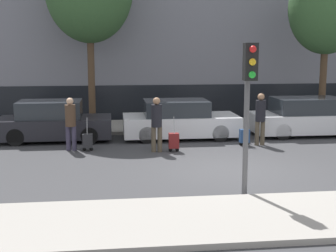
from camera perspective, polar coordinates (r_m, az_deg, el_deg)
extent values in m
plane|color=#38383A|center=(13.03, 7.59, -5.32)|extent=(80.00, 80.00, 0.00)
cube|color=gray|center=(9.60, 13.22, -10.67)|extent=(28.00, 2.50, 0.12)
cube|color=gray|center=(19.72, 2.58, 0.07)|extent=(28.00, 3.00, 0.12)
cube|color=slate|center=(23.36, 1.07, 12.74)|extent=(28.00, 3.45, 9.19)
cube|color=black|center=(21.75, 1.66, 2.95)|extent=(27.44, 0.06, 1.60)
cube|color=black|center=(17.25, -13.58, -0.13)|extent=(4.00, 1.75, 0.70)
cube|color=#23282D|center=(17.17, -14.20, 2.00)|extent=(2.20, 1.54, 0.60)
cylinder|color=black|center=(16.41, -9.57, -1.17)|extent=(0.60, 0.18, 0.60)
cylinder|color=black|center=(17.95, -9.34, -0.23)|extent=(0.60, 0.18, 0.60)
cylinder|color=black|center=(16.72, -18.09, -1.32)|extent=(0.60, 0.18, 0.60)
cylinder|color=black|center=(18.23, -17.15, -0.39)|extent=(0.60, 0.18, 0.60)
cube|color=silver|center=(17.30, 1.54, 0.17)|extent=(4.21, 1.92, 0.70)
cube|color=#23282D|center=(17.18, 0.99, 2.23)|extent=(2.31, 1.69, 0.56)
cylinder|color=black|center=(16.73, 6.39, -0.89)|extent=(0.60, 0.18, 0.60)
cylinder|color=black|center=(18.40, 5.17, 0.10)|extent=(0.60, 0.18, 0.60)
cylinder|color=black|center=(16.34, -2.55, -1.09)|extent=(0.60, 0.18, 0.60)
cylinder|color=black|center=(18.05, -2.96, -0.06)|extent=(0.60, 0.18, 0.60)
cube|color=silver|center=(18.71, 17.05, 0.47)|extent=(4.57, 1.84, 0.70)
cube|color=#23282D|center=(18.55, 16.63, 2.42)|extent=(2.52, 1.62, 0.59)
cylinder|color=black|center=(20.09, 19.78, 0.37)|extent=(0.60, 0.18, 0.60)
cylinder|color=black|center=(17.45, 13.85, -0.67)|extent=(0.60, 0.18, 0.60)
cylinder|color=black|center=(18.99, 12.10, 0.22)|extent=(0.60, 0.18, 0.60)
cylinder|color=#383347|center=(15.49, -11.37, -1.50)|extent=(0.15, 0.15, 0.80)
cylinder|color=#383347|center=(15.55, -12.07, -1.47)|extent=(0.15, 0.15, 0.80)
cylinder|color=#473323|center=(15.39, -11.82, 1.26)|extent=(0.34, 0.34, 0.70)
sphere|color=tan|center=(15.33, -11.88, 2.97)|extent=(0.23, 0.23, 0.23)
cube|color=#262628|center=(15.36, -9.78, -1.77)|extent=(0.32, 0.24, 0.44)
cylinder|color=black|center=(15.42, -10.16, -2.80)|extent=(0.12, 0.03, 0.12)
cylinder|color=black|center=(15.41, -9.33, -2.78)|extent=(0.12, 0.03, 0.12)
cylinder|color=gray|center=(15.20, -9.84, 0.01)|extent=(0.02, 0.19, 0.53)
cylinder|color=#4C4233|center=(14.99, -1.01, -1.64)|extent=(0.15, 0.15, 0.82)
cylinder|color=#4C4233|center=(14.99, -1.77, -1.65)|extent=(0.15, 0.15, 0.82)
cylinder|color=black|center=(14.86, -1.40, 1.26)|extent=(0.34, 0.34, 0.71)
sphere|color=#936B4C|center=(14.79, -1.41, 3.06)|extent=(0.23, 0.23, 0.23)
cube|color=maroon|center=(15.03, 0.71, -1.80)|extent=(0.32, 0.24, 0.48)
cylinder|color=black|center=(15.08, 0.29, -2.93)|extent=(0.12, 0.03, 0.12)
cylinder|color=black|center=(15.10, 1.13, -2.91)|extent=(0.12, 0.03, 0.12)
cylinder|color=gray|center=(14.86, 0.75, 0.10)|extent=(0.02, 0.19, 0.53)
cylinder|color=#4C4233|center=(16.28, 10.80, -0.89)|extent=(0.15, 0.15, 0.83)
cylinder|color=#4C4233|center=(16.35, 11.46, -0.86)|extent=(0.15, 0.15, 0.83)
cylinder|color=black|center=(16.19, 11.22, 1.83)|extent=(0.34, 0.34, 0.72)
sphere|color=#936B4C|center=(16.13, 11.28, 3.51)|extent=(0.23, 0.23, 0.23)
cube|color=navy|center=(16.13, 9.31, -1.19)|extent=(0.32, 0.24, 0.45)
cylinder|color=black|center=(16.16, 8.90, -2.19)|extent=(0.12, 0.03, 0.12)
cylinder|color=black|center=(16.22, 9.66, -2.17)|extent=(0.12, 0.03, 0.12)
cylinder|color=gray|center=(15.98, 9.43, 0.52)|extent=(0.02, 0.19, 0.53)
cylinder|color=#515154|center=(10.49, 9.52, 0.56)|extent=(0.12, 0.12, 3.43)
cube|color=black|center=(10.19, 10.02, 7.72)|extent=(0.28, 0.24, 0.80)
sphere|color=red|center=(10.04, 10.31, 9.21)|extent=(0.15, 0.15, 0.15)
sphere|color=gold|center=(10.05, 10.26, 7.69)|extent=(0.15, 0.15, 0.15)
sphere|color=green|center=(10.06, 10.22, 6.17)|extent=(0.15, 0.15, 0.15)
cylinder|color=#4C3826|center=(20.29, 18.33, 4.83)|extent=(0.28, 0.28, 3.37)
ellipsoid|color=#33562D|center=(20.29, 18.81, 13.52)|extent=(3.04, 3.04, 3.71)
cylinder|color=#4C3826|center=(19.50, -9.31, 5.77)|extent=(0.28, 0.28, 3.89)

